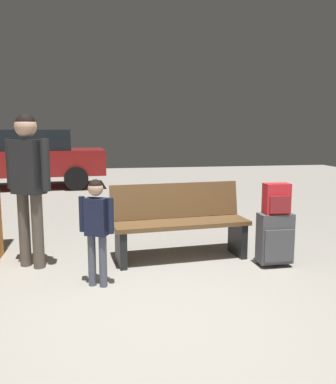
# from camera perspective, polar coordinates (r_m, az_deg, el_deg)

# --- Properties ---
(ground_plane) EXTENTS (18.00, 18.00, 0.10)m
(ground_plane) POSITION_cam_1_polar(r_m,az_deg,el_deg) (7.32, -5.45, -3.82)
(ground_plane) COLOR gray
(bench) EXTENTS (1.64, 0.67, 0.89)m
(bench) POSITION_cam_1_polar(r_m,az_deg,el_deg) (4.92, 1.62, -4.16)
(bench) COLOR brown
(bench) RESTS_ON ground_plane
(suitcase) EXTENTS (0.38, 0.24, 0.60)m
(suitcase) POSITION_cam_1_polar(r_m,az_deg,el_deg) (4.81, 14.58, -6.23)
(suitcase) COLOR #4C4C51
(suitcase) RESTS_ON ground_plane
(backpack_bright) EXTENTS (0.28, 0.19, 0.34)m
(backpack_bright) POSITION_cam_1_polar(r_m,az_deg,el_deg) (4.72, 14.79, -0.94)
(backpack_bright) COLOR red
(backpack_bright) RESTS_ON suitcase
(child) EXTENTS (0.33, 0.26, 1.06)m
(child) POSITION_cam_1_polar(r_m,az_deg,el_deg) (4.06, -9.87, -4.00)
(child) COLOR #4C5160
(child) RESTS_ON ground_plane
(adult) EXTENTS (0.50, 0.37, 1.71)m
(adult) POSITION_cam_1_polar(r_m,az_deg,el_deg) (4.75, -18.77, 2.39)
(adult) COLOR brown
(adult) RESTS_ON ground_plane
(parked_car_far) EXTENTS (4.20, 1.99, 1.51)m
(parked_car_far) POSITION_cam_1_polar(r_m,az_deg,el_deg) (11.39, -19.11, 4.60)
(parked_car_far) COLOR maroon
(parked_car_far) RESTS_ON ground_plane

